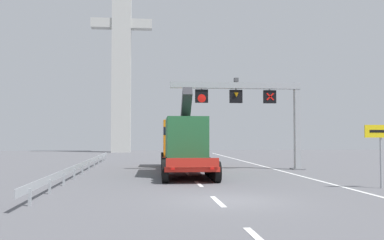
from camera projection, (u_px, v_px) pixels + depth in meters
The scene contains 8 objects.
ground at pixel (228, 201), 15.87m from camera, with size 112.00×112.00×0.00m, color #5B5B60.
lane_markings at pixel (184, 170), 30.04m from camera, with size 0.20×43.21×0.01m.
edge_line_right at pixel (285, 172), 28.45m from camera, with size 0.20×63.00×0.01m, color silver.
overhead_lane_gantry at pixel (254, 100), 30.46m from camera, with size 9.66×0.90×6.57m.
heavy_haul_truck_red at pixel (183, 142), 29.28m from camera, with size 3.31×14.12×5.30m.
exit_sign_yellow at pixel (381, 140), 19.66m from camera, with size 1.61×0.15×2.93m.
guardrail_left at pixel (85, 164), 28.22m from camera, with size 0.13×30.35×0.76m.
bridge_pylon_distant at pixel (122, 46), 63.37m from camera, with size 9.00×2.00×30.90m.
Camera 1 is at (-3.05, -15.73, 2.42)m, focal length 39.73 mm.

